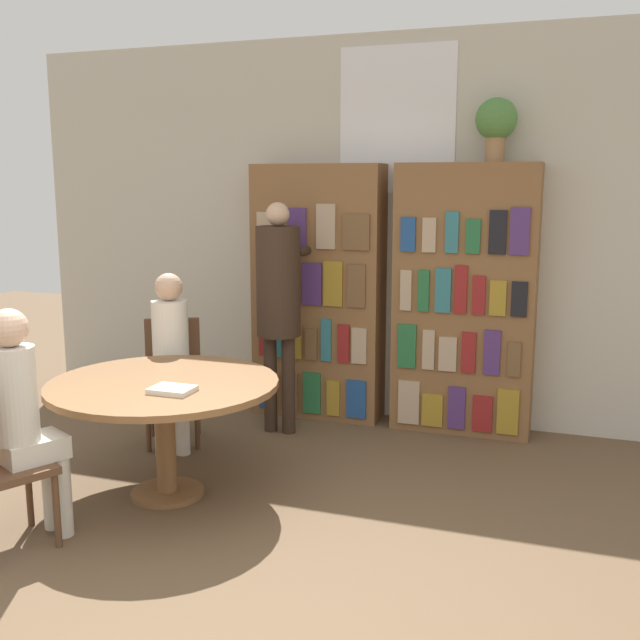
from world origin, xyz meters
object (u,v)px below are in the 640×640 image
Objects in this scene: bookshelf_left at (318,293)px; reading_table at (164,397)px; seated_reader_right at (24,412)px; bookshelf_right at (464,301)px; chair_left_side at (173,374)px; librarian_standing at (279,292)px; flower_vase at (496,122)px; seated_reader_left at (171,350)px.

bookshelf_left reaches higher than reading_table.
seated_reader_right is at bearing -105.20° from bookshelf_left.
reading_table is at bearing -129.18° from bookshelf_right.
bookshelf_left reaches higher than seated_reader_right.
seated_reader_right is at bearing -116.33° from reading_table.
chair_left_side is 1.68m from seated_reader_right.
librarian_standing is at bearing 101.01° from seated_reader_right.
chair_left_side is (-2.15, -0.93, -1.80)m from flower_vase.
bookshelf_right is 1.16× the size of librarian_standing.
seated_reader_right is at bearing 65.87° from chair_left_side.
bookshelf_left is 1.61× the size of seated_reader_left.
seated_reader_right reaches higher than seated_reader_left.
seated_reader_left is at bearing 117.67° from reading_table.
librarian_standing is (0.59, 0.58, 0.36)m from seated_reader_left.
librarian_standing reaches higher than reading_table.
flower_vase is at bearing 47.65° from reading_table.
seated_reader_right reaches higher than chair_left_side.
seated_reader_right is (-2.04, -2.59, -1.59)m from flower_vase.
reading_table is 1.53× the size of chair_left_side.
bookshelf_right is at bearing -178.48° from flower_vase.
flower_vase is at bearing 1.52° from bookshelf_right.
librarian_standing is at bearing -104.69° from bookshelf_left.
reading_table is at bearing 90.00° from seated_reader_right.
flower_vase reaches higher than seated_reader_left.
seated_reader_right is 2.19m from librarian_standing.
bookshelf_right reaches higher than seated_reader_left.
seated_reader_left is (-0.39, 0.75, 0.10)m from reading_table.
bookshelf_right is 1.60× the size of seated_reader_right.
chair_left_side is at bearing 119.87° from seated_reader_right.
reading_table is at bearing -98.44° from librarian_standing.
chair_left_side is at bearing -131.10° from bookshelf_left.
flower_vase is at bearing 0.22° from bookshelf_left.
librarian_standing is (0.67, 0.42, 0.58)m from chair_left_side.
bookshelf_left and bookshelf_right have the same top height.
bookshelf_left is 1.48× the size of reading_table.
flower_vase is 0.36× the size of seated_reader_right.
flower_vase is at bearing 78.01° from seated_reader_right.
reading_table is (-0.33, -1.83, -0.39)m from bookshelf_left.
librarian_standing is at bearing -163.10° from seated_reader_left.
reading_table is 1.09× the size of seated_reader_left.
flower_vase is at bearing 175.68° from chair_left_side.
chair_left_side is at bearing -154.88° from bookshelf_right.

